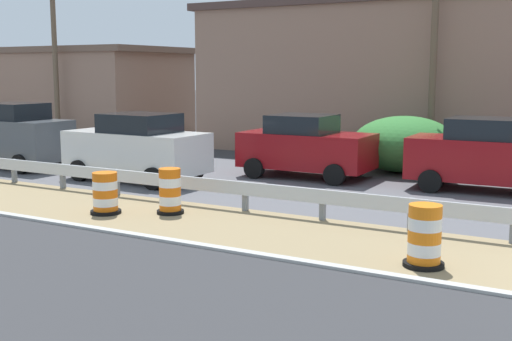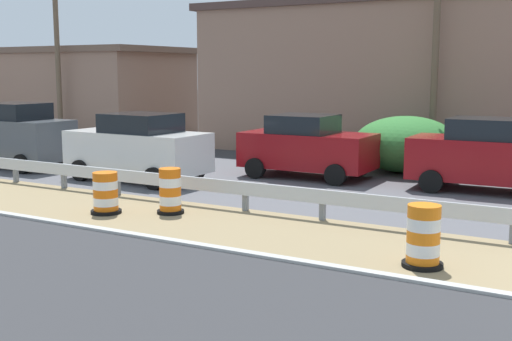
{
  "view_description": "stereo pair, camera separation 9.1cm",
  "coord_description": "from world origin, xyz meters",
  "px_view_note": "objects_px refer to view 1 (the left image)",
  "views": [
    {
      "loc": [
        -11.27,
        1.22,
        3.33
      ],
      "look_at": [
        1.44,
        8.47,
        1.08
      ],
      "focal_mm": 45.83,
      "sensor_mm": 36.0,
      "label": 1
    },
    {
      "loc": [
        -11.22,
        1.14,
        3.33
      ],
      "look_at": [
        1.44,
        8.47,
        1.08
      ],
      "focal_mm": 45.83,
      "sensor_mm": 36.0,
      "label": 2
    }
  ],
  "objects_px": {
    "traffic_barrel_close": "(170,193)",
    "traffic_barrel_mid": "(105,195)",
    "car_lead_far_lane": "(11,135)",
    "car_distant_b": "(137,147)",
    "car_trailing_near_lane": "(306,146)",
    "traffic_barrel_nearest": "(424,239)",
    "car_distant_a": "(493,155)",
    "utility_pole_near": "(434,46)",
    "utility_pole_mid": "(55,53)"
  },
  "relations": [
    {
      "from": "utility_pole_near",
      "to": "car_trailing_near_lane",
      "type": "bearing_deg",
      "value": 147.19
    },
    {
      "from": "traffic_barrel_close",
      "to": "traffic_barrel_nearest",
      "type": "bearing_deg",
      "value": -100.95
    },
    {
      "from": "traffic_barrel_mid",
      "to": "traffic_barrel_close",
      "type": "bearing_deg",
      "value": -60.07
    },
    {
      "from": "utility_pole_mid",
      "to": "traffic_barrel_nearest",
      "type": "bearing_deg",
      "value": -119.16
    },
    {
      "from": "car_distant_b",
      "to": "utility_pole_mid",
      "type": "height_order",
      "value": "utility_pole_mid"
    },
    {
      "from": "car_trailing_near_lane",
      "to": "car_distant_a",
      "type": "relative_size",
      "value": 0.89
    },
    {
      "from": "car_lead_far_lane",
      "to": "car_distant_a",
      "type": "bearing_deg",
      "value": -167.33
    },
    {
      "from": "car_distant_a",
      "to": "utility_pole_near",
      "type": "bearing_deg",
      "value": 123.19
    },
    {
      "from": "utility_pole_near",
      "to": "traffic_barrel_close",
      "type": "bearing_deg",
      "value": 162.97
    },
    {
      "from": "traffic_barrel_nearest",
      "to": "car_distant_a",
      "type": "relative_size",
      "value": 0.23
    },
    {
      "from": "traffic_barrel_nearest",
      "to": "traffic_barrel_mid",
      "type": "relative_size",
      "value": 1.11
    },
    {
      "from": "traffic_barrel_close",
      "to": "car_distant_a",
      "type": "relative_size",
      "value": 0.23
    },
    {
      "from": "car_lead_far_lane",
      "to": "car_distant_b",
      "type": "relative_size",
      "value": 1.01
    },
    {
      "from": "traffic_barrel_nearest",
      "to": "car_distant_b",
      "type": "bearing_deg",
      "value": 66.06
    },
    {
      "from": "traffic_barrel_nearest",
      "to": "car_distant_b",
      "type": "relative_size",
      "value": 0.24
    },
    {
      "from": "traffic_barrel_close",
      "to": "car_lead_far_lane",
      "type": "relative_size",
      "value": 0.24
    },
    {
      "from": "traffic_barrel_nearest",
      "to": "car_distant_b",
      "type": "distance_m",
      "value": 10.95
    },
    {
      "from": "traffic_barrel_nearest",
      "to": "car_distant_a",
      "type": "height_order",
      "value": "car_distant_a"
    },
    {
      "from": "utility_pole_mid",
      "to": "car_trailing_near_lane",
      "type": "bearing_deg",
      "value": -105.26
    },
    {
      "from": "car_lead_far_lane",
      "to": "utility_pole_near",
      "type": "height_order",
      "value": "utility_pole_near"
    },
    {
      "from": "traffic_barrel_close",
      "to": "car_trailing_near_lane",
      "type": "relative_size",
      "value": 0.26
    },
    {
      "from": "car_distant_b",
      "to": "traffic_barrel_mid",
      "type": "bearing_deg",
      "value": 122.04
    },
    {
      "from": "traffic_barrel_mid",
      "to": "car_lead_far_lane",
      "type": "height_order",
      "value": "car_lead_far_lane"
    },
    {
      "from": "traffic_barrel_mid",
      "to": "car_lead_far_lane",
      "type": "bearing_deg",
      "value": 63.32
    },
    {
      "from": "traffic_barrel_close",
      "to": "car_distant_b",
      "type": "bearing_deg",
      "value": 48.82
    },
    {
      "from": "traffic_barrel_close",
      "to": "traffic_barrel_mid",
      "type": "bearing_deg",
      "value": 119.93
    },
    {
      "from": "car_lead_far_lane",
      "to": "car_distant_a",
      "type": "relative_size",
      "value": 0.97
    },
    {
      "from": "car_trailing_near_lane",
      "to": "utility_pole_near",
      "type": "relative_size",
      "value": 0.51
    },
    {
      "from": "traffic_barrel_close",
      "to": "utility_pole_near",
      "type": "relative_size",
      "value": 0.13
    },
    {
      "from": "traffic_barrel_nearest",
      "to": "car_trailing_near_lane",
      "type": "bearing_deg",
      "value": 37.61
    },
    {
      "from": "traffic_barrel_mid",
      "to": "car_trailing_near_lane",
      "type": "height_order",
      "value": "car_trailing_near_lane"
    },
    {
      "from": "car_lead_far_lane",
      "to": "car_distant_b",
      "type": "xyz_separation_m",
      "value": [
        -0.03,
        -5.59,
        -0.08
      ]
    },
    {
      "from": "traffic_barrel_nearest",
      "to": "car_trailing_near_lane",
      "type": "distance_m",
      "value": 9.56
    },
    {
      "from": "traffic_barrel_mid",
      "to": "utility_pole_mid",
      "type": "relative_size",
      "value": 0.12
    },
    {
      "from": "traffic_barrel_mid",
      "to": "utility_pole_mid",
      "type": "distance_m",
      "value": 17.77
    },
    {
      "from": "traffic_barrel_nearest",
      "to": "traffic_barrel_close",
      "type": "distance_m",
      "value": 6.44
    },
    {
      "from": "car_distant_a",
      "to": "utility_pole_mid",
      "type": "height_order",
      "value": "utility_pole_mid"
    },
    {
      "from": "traffic_barrel_close",
      "to": "utility_pole_mid",
      "type": "height_order",
      "value": "utility_pole_mid"
    },
    {
      "from": "utility_pole_mid",
      "to": "car_distant_b",
      "type": "bearing_deg",
      "value": -123.52
    },
    {
      "from": "traffic_barrel_nearest",
      "to": "utility_pole_near",
      "type": "xyz_separation_m",
      "value": [
        11.83,
        3.07,
        3.65
      ]
    },
    {
      "from": "car_lead_far_lane",
      "to": "car_distant_a",
      "type": "xyz_separation_m",
      "value": [
        3.37,
        -15.31,
        -0.09
      ]
    },
    {
      "from": "traffic_barrel_mid",
      "to": "car_trailing_near_lane",
      "type": "xyz_separation_m",
      "value": [
        7.09,
        -1.81,
        0.55
      ]
    },
    {
      "from": "car_trailing_near_lane",
      "to": "car_distant_b",
      "type": "xyz_separation_m",
      "value": [
        -3.12,
        4.17,
        0.04
      ]
    },
    {
      "from": "car_distant_a",
      "to": "car_distant_b",
      "type": "distance_m",
      "value": 10.29
    },
    {
      "from": "traffic_barrel_close",
      "to": "car_trailing_near_lane",
      "type": "bearing_deg",
      "value": -4.49
    },
    {
      "from": "car_trailing_near_lane",
      "to": "car_distant_a",
      "type": "distance_m",
      "value": 5.55
    },
    {
      "from": "car_lead_far_lane",
      "to": "traffic_barrel_mid",
      "type": "bearing_deg",
      "value": 153.58
    },
    {
      "from": "car_distant_a",
      "to": "utility_pole_near",
      "type": "height_order",
      "value": "utility_pole_near"
    },
    {
      "from": "car_trailing_near_lane",
      "to": "car_lead_far_lane",
      "type": "distance_m",
      "value": 10.25
    },
    {
      "from": "traffic_barrel_mid",
      "to": "car_distant_b",
      "type": "distance_m",
      "value": 4.66
    }
  ]
}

